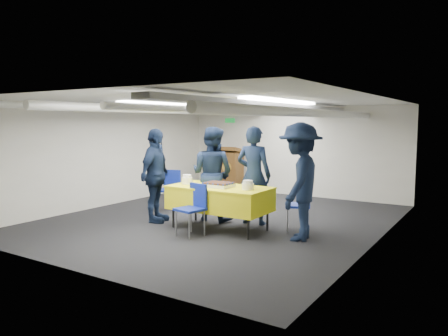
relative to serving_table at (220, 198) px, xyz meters
The scene contains 14 objects.
ground 0.95m from the serving_table, 123.12° to the left, with size 7.00×7.00×0.00m, color black.
room_shell 1.67m from the serving_table, 107.22° to the left, with size 6.00×7.00×2.30m.
serving_table is the anchor object (origin of this frame).
sheet_cake 0.26m from the serving_table, 74.82° to the right, with size 0.50×0.38×0.09m.
plate_stack_left 0.74m from the serving_table, behind, with size 0.20×0.20×0.17m.
plate_stack_right 0.67m from the serving_table, ahead, with size 0.20×0.20×0.16m.
podium 4.20m from the serving_table, 118.70° to the left, with size 0.62×0.53×1.25m.
chair_near 0.58m from the serving_table, 105.36° to the right, with size 0.50×0.50×0.87m.
chair_right 1.46m from the serving_table, 28.04° to the left, with size 0.55×0.55×0.87m.
chair_left 2.02m from the serving_table, 155.15° to the left, with size 0.51×0.51×0.87m.
sailor_a 0.85m from the serving_table, 66.79° to the left, with size 0.67×0.44×1.83m, color black.
sailor_b 0.83m from the serving_table, 134.06° to the left, with size 0.88×0.69×1.82m, color black.
sailor_c 1.40m from the serving_table, behind, with size 1.05×0.44×1.79m, color black.
sailor_d 1.52m from the serving_table, ahead, with size 1.23×0.71×1.91m, color black.
Camera 1 is at (4.59, -7.06, 1.90)m, focal length 35.00 mm.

